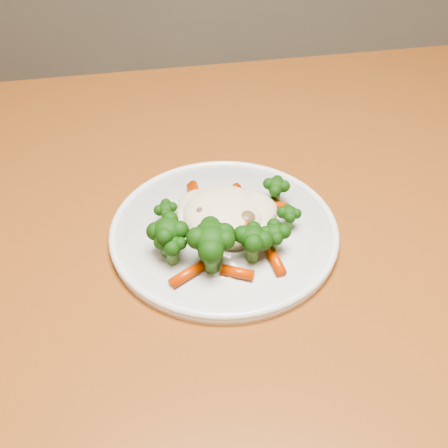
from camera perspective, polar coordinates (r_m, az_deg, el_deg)
dining_table at (r=0.76m, az=-6.41°, el=-5.58°), size 1.40×1.05×0.75m
plate at (r=0.68m, az=-0.00°, el=-0.90°), size 0.27×0.27×0.01m
meal at (r=0.64m, az=-0.44°, el=-0.15°), size 0.18×0.18×0.05m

